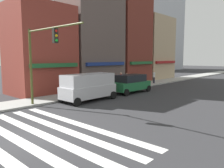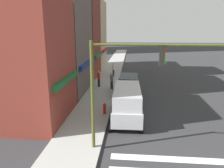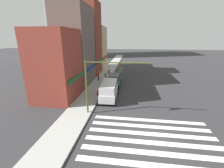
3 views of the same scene
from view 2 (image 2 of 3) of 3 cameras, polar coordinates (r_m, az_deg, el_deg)
storefront_row at (r=26.82m, az=-10.38°, el=13.57°), size 28.34×5.30×15.12m
traffic_signal at (r=10.82m, az=3.05°, el=2.09°), size 0.32×6.27×5.86m
van_silver at (r=15.74m, az=3.95°, el=-4.76°), size 5.04×2.22×2.34m
suv_green at (r=21.57m, az=4.31°, el=-0.21°), size 4.74×2.12×1.94m
pedestrian_white_shirt at (r=29.64m, az=0.37°, el=3.89°), size 0.32×0.32×1.77m
pedestrian_red_jacket at (r=24.04m, az=-3.48°, el=1.41°), size 0.32×0.32×1.77m
pedestrian_grey_coat at (r=23.13m, az=-0.09°, el=0.92°), size 0.32×0.32×1.77m
fire_hydrant at (r=16.50m, az=-2.00°, el=-6.30°), size 0.24×0.24×0.84m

